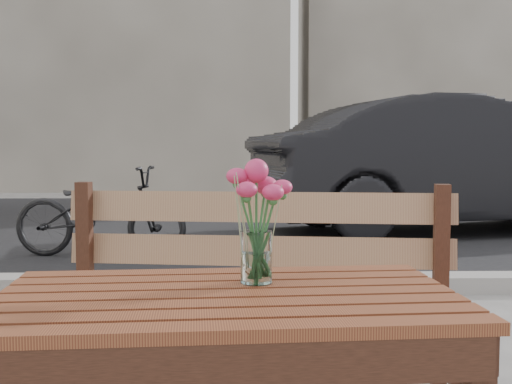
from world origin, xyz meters
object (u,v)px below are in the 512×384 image
at_px(parked_car, 453,165).
at_px(main_table, 228,338).
at_px(main_vase, 256,206).
at_px(bicycle, 100,211).

bearing_deg(parked_car, main_table, 145.17).
bearing_deg(main_vase, main_table, -123.00).
height_order(main_table, bicycle, bicycle).
xyz_separation_m(main_vase, bicycle, (-1.38, 4.34, -0.47)).
bearing_deg(parked_car, main_vase, 145.38).
height_order(parked_car, bicycle, parked_car).
bearing_deg(main_vase, bicycle, 107.70).
bearing_deg(bicycle, main_table, -157.63).
bearing_deg(main_vase, parked_car, 67.60).
relative_size(main_vase, parked_car, 0.07).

